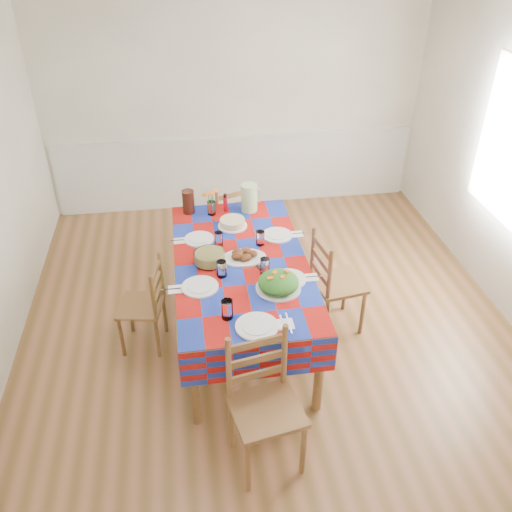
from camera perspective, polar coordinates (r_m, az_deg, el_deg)
The scene contains 22 objects.
room at distance 4.31m, azimuth 1.59°, elevation 6.18°, with size 4.58×5.08×2.78m.
wainscot at distance 6.90m, azimuth -2.08°, elevation 9.20°, with size 4.41×0.06×0.92m.
dining_table at distance 4.57m, azimuth -1.60°, elevation -1.42°, with size 1.11×2.06×0.80m.
setting_near_head at distance 3.86m, azimuth -0.95°, elevation -6.74°, with size 0.50×0.34×0.15m.
setting_left_near at distance 4.25m, azimuth -5.18°, elevation -2.55°, with size 0.53×0.31×0.14m.
setting_left_far at distance 4.77m, azimuth -5.36°, elevation 1.81°, with size 0.48×0.28×0.13m.
setting_right_near at distance 4.31m, azimuth 2.64°, elevation -1.91°, with size 0.52×0.30×0.13m.
setting_right_far at distance 4.79m, azimuth 1.68°, elevation 2.11°, with size 0.51×0.30×0.13m.
meat_platter at distance 4.52m, azimuth -1.29°, elevation 0.02°, with size 0.37×0.27×0.07m.
salad_platter at distance 4.17m, azimuth 2.39°, elevation -2.85°, with size 0.35×0.35×0.15m.
pasta_bowl at distance 4.49m, azimuth -4.91°, elevation -0.15°, with size 0.26×0.26×0.09m.
cake at distance 4.98m, azimuth -2.49°, elevation 3.49°, with size 0.27×0.27×0.07m.
serving_utensils at distance 4.43m, azimuth 0.68°, elevation -1.15°, with size 0.16×0.35×0.01m.
flower_vase at distance 5.16m, azimuth -4.74°, elevation 5.45°, with size 0.16×0.13×0.25m.
hot_sauce at distance 5.22m, azimuth -3.25°, elevation 5.66°, with size 0.04×0.04×0.18m, color red.
green_pitcher at distance 5.20m, azimuth -0.73°, elevation 6.17°, with size 0.16×0.16×0.27m, color #BCD899.
tea_pitcher at distance 5.21m, azimuth -7.14°, elevation 5.69°, with size 0.11×0.11×0.23m, color black.
name_card at distance 3.73m, azimuth 0.79°, elevation -8.86°, with size 0.09×0.03×0.02m, color white.
chair_near at distance 3.74m, azimuth 0.87°, elevation -15.40°, with size 0.53×0.51×1.03m.
chair_far at distance 5.81m, azimuth -3.02°, elevation 3.68°, with size 0.50×0.49×0.89m.
chair_left at distance 4.73m, azimuth -11.58°, elevation -5.15°, with size 0.43×0.44×0.86m.
chair_right at distance 4.84m, azimuth 8.17°, elevation -2.88°, with size 0.47×0.49×0.97m.
Camera 1 is at (-0.68, -3.76, 3.33)m, focal length 38.00 mm.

